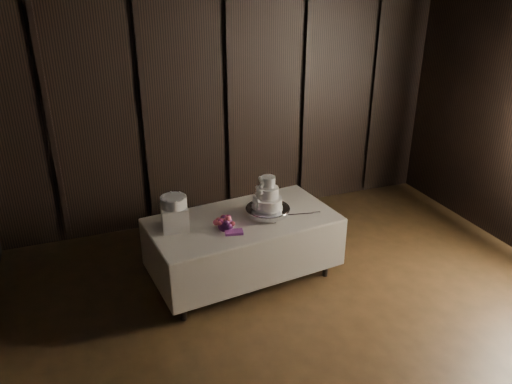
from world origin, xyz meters
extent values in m
cube|color=black|center=(0.00, 0.00, 3.02)|extent=(6.04, 7.04, 0.04)
cube|color=black|center=(0.00, 3.52, 1.50)|extent=(6.04, 0.04, 3.04)
cube|color=beige|center=(-0.39, 1.86, 0.76)|extent=(2.08, 1.25, 0.01)
cube|color=white|center=(-0.39, 1.86, 0.35)|extent=(1.92, 1.11, 0.71)
cylinder|color=silver|center=(-0.11, 1.84, 0.81)|extent=(0.53, 0.53, 0.09)
cylinder|color=white|center=(-0.11, 1.84, 0.91)|extent=(0.30, 0.30, 0.12)
cylinder|color=white|center=(-0.11, 1.84, 1.03)|extent=(0.22, 0.22, 0.12)
cylinder|color=white|center=(-0.11, 1.84, 1.15)|extent=(0.15, 0.15, 0.12)
cube|color=white|center=(-1.11, 1.90, 0.89)|extent=(0.28, 0.28, 0.25)
cylinder|color=white|center=(-1.11, 1.90, 1.06)|extent=(0.30, 0.30, 0.11)
cube|color=silver|center=(0.22, 1.73, 0.77)|extent=(0.37, 0.10, 0.01)
camera|label=1|loc=(-1.94, -2.63, 3.21)|focal=35.00mm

